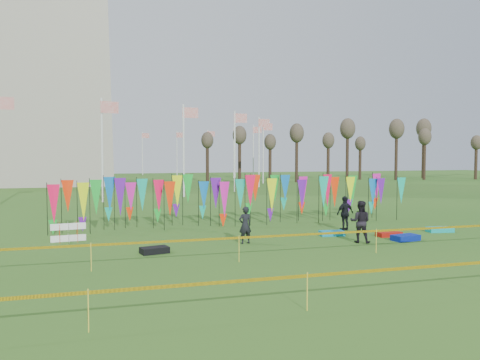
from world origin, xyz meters
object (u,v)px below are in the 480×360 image
object	(u,v)px
person_left	(245,225)
kite_bag_black	(155,250)
box_kite	(68,232)
kite_bag_blue	(405,238)
kite_bag_turquoise	(332,233)
kite_bag_teal	(440,230)
person_right	(345,213)
kite_bag_red	(389,234)
person_mid	(360,222)

from	to	relation	value
person_left	kite_bag_black	world-z (taller)	person_left
box_kite	kite_bag_blue	xyz separation A→B (m)	(13.68, -3.60, -0.27)
kite_bag_turquoise	kite_bag_teal	distance (m)	5.37
box_kite	person_left	xyz separation A→B (m)	(6.97, -2.39, 0.37)
person_left	kite_bag_blue	size ratio (longest dim) A/B	1.31
person_right	kite_bag_blue	xyz separation A→B (m)	(1.15, -3.12, -0.70)
kite_bag_blue	kite_bag_black	distance (m)	10.47
kite_bag_black	kite_bag_teal	distance (m)	13.43
person_left	person_right	distance (m)	5.89
person_left	kite_bag_blue	world-z (taller)	person_left
person_right	kite_bag_red	world-z (taller)	person_right
person_mid	kite_bag_blue	size ratio (longest dim) A/B	1.50
person_left	person_mid	size ratio (longest dim) A/B	0.88
kite_bag_blue	kite_bag_red	size ratio (longest dim) A/B	1.04
kite_bag_blue	kite_bag_teal	xyz separation A→B (m)	(2.92, 1.48, -0.01)
kite_bag_red	person_mid	bearing A→B (deg)	-154.59
kite_bag_teal	kite_bag_black	bearing A→B (deg)	-175.00
box_kite	person_left	distance (m)	7.38
kite_bag_blue	kite_bag_red	distance (m)	1.08
person_mid	kite_bag_turquoise	xyz separation A→B (m)	(-0.35, 1.84, -0.76)
person_mid	kite_bag_black	distance (m)	8.41
kite_bag_turquoise	box_kite	bearing A→B (deg)	171.71
person_left	kite_bag_teal	world-z (taller)	person_left
kite_bag_black	kite_bag_teal	xyz separation A→B (m)	(13.38, 1.17, -0.00)
box_kite	kite_bag_blue	bearing A→B (deg)	-14.75
kite_bag_turquoise	kite_bag_red	distance (m)	2.51
person_right	kite_bag_turquoise	size ratio (longest dim) A/B	1.52
kite_bag_black	kite_bag_teal	world-z (taller)	kite_bag_black
person_right	kite_bag_teal	xyz separation A→B (m)	(4.06, -1.64, -0.71)
kite_bag_turquoise	kite_bag_red	size ratio (longest dim) A/B	0.98
kite_bag_turquoise	kite_bag_black	distance (m)	8.20
person_left	kite_bag_black	size ratio (longest dim) A/B	1.52
person_left	kite_bag_turquoise	world-z (taller)	person_left
kite_bag_red	kite_bag_blue	bearing A→B (deg)	-85.47
kite_bag_turquoise	kite_bag_teal	size ratio (longest dim) A/B	0.93
kite_bag_red	person_left	bearing A→B (deg)	178.75
person_mid	kite_bag_red	size ratio (longest dim) A/B	1.56
box_kite	kite_bag_turquoise	world-z (taller)	box_kite
kite_bag_red	kite_bag_black	distance (m)	10.40
person_left	kite_bag_turquoise	xyz separation A→B (m)	(4.28, 0.75, -0.65)
person_right	kite_bag_blue	distance (m)	3.40
person_left	kite_bag_red	xyz separation A→B (m)	(6.63, -0.14, -0.66)
person_left	kite_bag_turquoise	bearing A→B (deg)	-179.65
box_kite	kite_bag_teal	bearing A→B (deg)	-7.29
kite_bag_blue	kite_bag_red	bearing A→B (deg)	94.53
person_right	kite_bag_red	xyz separation A→B (m)	(1.06, -2.05, -0.72)
kite_bag_black	kite_bag_red	bearing A→B (deg)	4.20
box_kite	person_mid	size ratio (longest dim) A/B	0.45
person_right	kite_bag_turquoise	bearing A→B (deg)	29.35
person_left	kite_bag_teal	xyz separation A→B (m)	(9.63, 0.26, -0.65)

